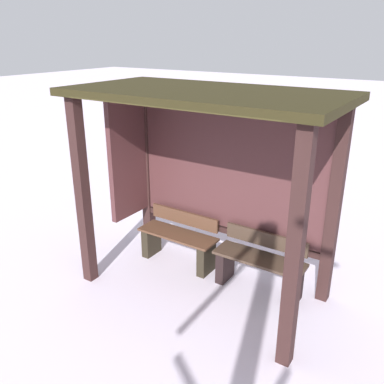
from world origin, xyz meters
The scene contains 4 objects.
ground_plane centered at (0.00, 0.00, 0.00)m, with size 60.00×60.00×0.00m, color white.
bus_shelter centered at (-0.12, 0.23, 1.87)m, with size 3.16×1.65×2.58m.
bench_left_inside centered at (-0.64, 0.38, 0.35)m, with size 1.18×0.39×0.76m.
bench_center_inside centered at (0.64, 0.38, 0.36)m, with size 1.18×0.39×0.77m.
Camera 1 is at (2.44, -3.95, 3.13)m, focal length 38.33 mm.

